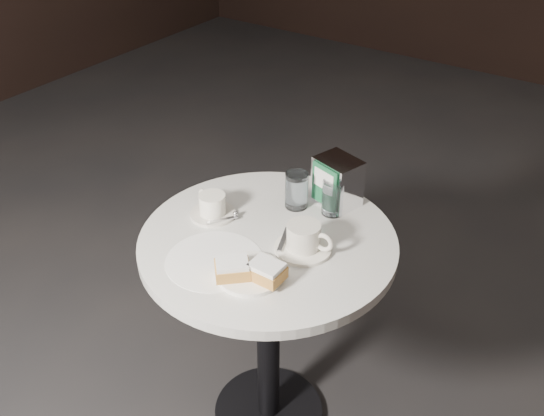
{
  "coord_description": "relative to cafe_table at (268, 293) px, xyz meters",
  "views": [
    {
      "loc": [
        0.75,
        -1.08,
        1.72
      ],
      "look_at": [
        0.0,
        0.02,
        0.83
      ],
      "focal_mm": 40.0,
      "sensor_mm": 36.0,
      "label": 1
    }
  ],
  "objects": [
    {
      "name": "ground",
      "position": [
        0.0,
        0.0,
        -0.55
      ],
      "size": [
        7.0,
        7.0,
        0.0
      ],
      "primitive_type": "plane",
      "color": "black",
      "rests_on": "ground"
    },
    {
      "name": "water_glass_left",
      "position": [
        -0.02,
        0.17,
        0.25
      ],
      "size": [
        0.08,
        0.08,
        0.11
      ],
      "rotation": [
        0.0,
        0.0,
        0.21
      ],
      "color": "white",
      "rests_on": "cafe_table"
    },
    {
      "name": "coffee_cup_left",
      "position": [
        -0.19,
        0.0,
        0.23
      ],
      "size": [
        0.16,
        0.16,
        0.07
      ],
      "rotation": [
        0.0,
        0.0,
        -0.35
      ],
      "color": "beige",
      "rests_on": "cafe_table"
    },
    {
      "name": "cafe_table",
      "position": [
        0.0,
        0.0,
        0.0
      ],
      "size": [
        0.7,
        0.7,
        0.74
      ],
      "color": "black",
      "rests_on": "ground"
    },
    {
      "name": "coffee_cup_right",
      "position": [
        0.11,
        0.01,
        0.23
      ],
      "size": [
        0.17,
        0.17,
        0.08
      ],
      "rotation": [
        0.0,
        0.0,
        0.1
      ],
      "color": "white",
      "rests_on": "cafe_table"
    },
    {
      "name": "beignet_plate",
      "position": [
        0.06,
        -0.16,
        0.22
      ],
      "size": [
        0.22,
        0.22,
        0.06
      ],
      "rotation": [
        0.0,
        0.0,
        0.43
      ],
      "color": "white",
      "rests_on": "cafe_table"
    },
    {
      "name": "water_glass_right",
      "position": [
        0.08,
        0.2,
        0.25
      ],
      "size": [
        0.07,
        0.07,
        0.1
      ],
      "rotation": [
        0.0,
        0.0,
        0.19
      ],
      "color": "white",
      "rests_on": "cafe_table"
    },
    {
      "name": "napkin_dispenser",
      "position": [
        0.07,
        0.25,
        0.27
      ],
      "size": [
        0.15,
        0.13,
        0.14
      ],
      "rotation": [
        0.0,
        0.0,
        -0.29
      ],
      "color": "white",
      "rests_on": "cafe_table"
    },
    {
      "name": "sugar_spill",
      "position": [
        -0.06,
        -0.16,
        0.2
      ],
      "size": [
        0.33,
        0.33,
        0.0
      ],
      "primitive_type": "cylinder",
      "rotation": [
        0.0,
        0.0,
        0.42
      ],
      "color": "white",
      "rests_on": "cafe_table"
    }
  ]
}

